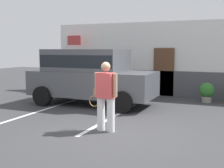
{
  "coord_description": "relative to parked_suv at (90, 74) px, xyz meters",
  "views": [
    {
      "loc": [
        2.87,
        -6.5,
        2.07
      ],
      "look_at": [
        -0.45,
        1.2,
        1.05
      ],
      "focal_mm": 46.75,
      "sensor_mm": 36.0,
      "label": 1
    }
  ],
  "objects": [
    {
      "name": "parking_stripe_0",
      "position": [
        -0.98,
        -1.55,
        -1.14
      ],
      "size": [
        0.12,
        4.4,
        0.01
      ],
      "primitive_type": "cube",
      "color": "silver",
      "rests_on": "ground_plane"
    },
    {
      "name": "parking_stripe_1",
      "position": [
        1.6,
        -1.55,
        -1.14
      ],
      "size": [
        0.12,
        4.4,
        0.01
      ],
      "primitive_type": "cube",
      "color": "silver",
      "rests_on": "ground_plane"
    },
    {
      "name": "parked_suv",
      "position": [
        0.0,
        0.0,
        0.0
      ],
      "size": [
        4.61,
        2.18,
        2.05
      ],
      "rotation": [
        0.0,
        0.0,
        0.0
      ],
      "color": "#4C4F54",
      "rests_on": "ground_plane"
    },
    {
      "name": "ground_plane",
      "position": [
        2.15,
        -3.05,
        -1.15
      ],
      "size": [
        40.0,
        40.0,
        0.0
      ],
      "primitive_type": "plane",
      "color": "#38383A"
    },
    {
      "name": "potted_plant_by_porch",
      "position": [
        3.96,
        2.14,
        -0.72
      ],
      "size": [
        0.58,
        0.58,
        0.77
      ],
      "color": "gray",
      "rests_on": "ground_plane"
    },
    {
      "name": "house_frontage",
      "position": [
        2.15,
        3.29,
        0.38
      ],
      "size": [
        10.91,
        0.4,
        3.25
      ],
      "color": "white",
      "rests_on": "ground_plane"
    },
    {
      "name": "tennis_player_man",
      "position": [
        2.03,
        -3.02,
        -0.24
      ],
      "size": [
        0.89,
        0.32,
        1.75
      ],
      "rotation": [
        0.0,
        0.0,
        3.01
      ],
      "color": "white",
      "rests_on": "ground_plane"
    },
    {
      "name": "flag_pole",
      "position": [
        -2.4,
        2.6,
        0.77
      ],
      "size": [
        0.8,
        0.08,
        2.74
      ],
      "color": "silver",
      "rests_on": "ground_plane"
    }
  ]
}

